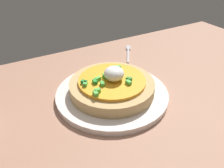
{
  "coord_description": "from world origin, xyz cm",
  "views": [
    {
      "loc": [
        26.37,
        31.51,
        33.53
      ],
      "look_at": [
        5.54,
        -5.53,
        5.76
      ],
      "focal_mm": 36.23,
      "sensor_mm": 36.0,
      "label": 1
    }
  ],
  "objects": [
    {
      "name": "pizza",
      "position": [
        5.54,
        -5.51,
        5.47
      ],
      "size": [
        19.18,
        19.18,
        6.39
      ],
      "color": "tan",
      "rests_on": "plate"
    },
    {
      "name": "fork",
      "position": [
        -10.34,
        -23.23,
        2.68
      ],
      "size": [
        7.5,
        10.65,
        0.5
      ],
      "rotation": [
        0.0,
        0.0,
        -2.15
      ],
      "color": "#B7B7BC",
      "rests_on": "dining_table"
    },
    {
      "name": "plate",
      "position": [
        5.54,
        -5.53,
        3.09
      ],
      "size": [
        25.67,
        25.67,
        1.32
      ],
      "primitive_type": "cylinder",
      "color": "silver",
      "rests_on": "dining_table"
    },
    {
      "name": "dining_table",
      "position": [
        0.0,
        0.0,
        1.22
      ],
      "size": [
        112.22,
        68.72,
        2.43
      ],
      "primitive_type": "cube",
      "color": "#9E7059",
      "rests_on": "ground"
    }
  ]
}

